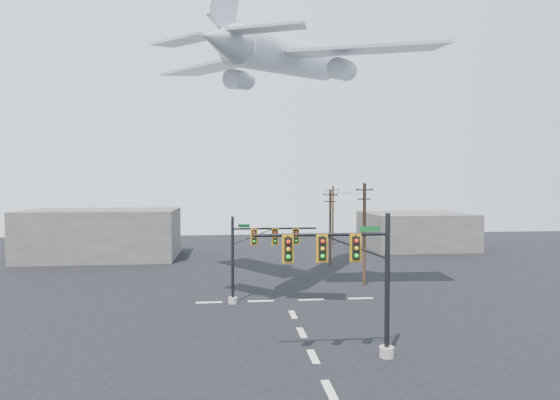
{
  "coord_description": "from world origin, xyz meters",
  "views": [
    {
      "loc": [
        -4.37,
        -24.12,
        9.17
      ],
      "look_at": [
        -1.23,
        5.0,
        8.15
      ],
      "focal_mm": 30.0,
      "sensor_mm": 36.0,
      "label": 1
    }
  ],
  "objects": [
    {
      "name": "building_left",
      "position": [
        -20.0,
        35.0,
        3.0
      ],
      "size": [
        18.0,
        10.0,
        6.0
      ],
      "primitive_type": "cube",
      "color": "#636058",
      "rests_on": "ground"
    },
    {
      "name": "power_lines",
      "position": [
        8.3,
        30.7,
        8.11
      ],
      "size": [
        5.75,
        27.93,
        0.22
      ],
      "color": "black"
    },
    {
      "name": "signal_mast_near",
      "position": [
        2.08,
        -0.53,
        4.32
      ],
      "size": [
        7.44,
        0.84,
        7.63
      ],
      "color": "gray",
      "rests_on": "ground"
    },
    {
      "name": "airliner",
      "position": [
        0.7,
        15.69,
        19.87
      ],
      "size": [
        23.29,
        25.43,
        7.31
      ],
      "rotation": [
        0.0,
        -0.15,
        1.05
      ],
      "color": "silver"
    },
    {
      "name": "utility_pole_b",
      "position": [
        6.86,
        27.37,
        4.45
      ],
      "size": [
        1.72,
        0.29,
        8.51
      ],
      "rotation": [
        0.0,
        0.0,
        0.07
      ],
      "color": "#412C1B",
      "rests_on": "ground"
    },
    {
      "name": "signal_mast_far",
      "position": [
        -2.53,
        11.48,
        3.79
      ],
      "size": [
        6.81,
        0.73,
        6.68
      ],
      "color": "gray",
      "rests_on": "ground"
    },
    {
      "name": "utility_pole_a",
      "position": [
        7.64,
        16.65,
        4.83
      ],
      "size": [
        1.76,
        0.8,
        9.23
      ],
      "rotation": [
        0.0,
        0.0,
        0.38
      ],
      "color": "#412C1B",
      "rests_on": "ground"
    },
    {
      "name": "ground",
      "position": [
        0.0,
        0.0,
        0.0
      ],
      "size": [
        120.0,
        120.0,
        0.0
      ],
      "primitive_type": "plane",
      "color": "black",
      "rests_on": "ground"
    },
    {
      "name": "lane_markings",
      "position": [
        0.0,
        5.33,
        0.01
      ],
      "size": [
        14.0,
        21.2,
        0.01
      ],
      "color": "beige",
      "rests_on": "ground"
    },
    {
      "name": "building_right",
      "position": [
        22.0,
        40.0,
        2.5
      ],
      "size": [
        14.0,
        12.0,
        5.0
      ],
      "primitive_type": "cube",
      "color": "#636058",
      "rests_on": "ground"
    },
    {
      "name": "utility_pole_c",
      "position": [
        11.01,
        44.58,
        4.63
      ],
      "size": [
        1.8,
        0.49,
        8.85
      ],
      "rotation": [
        0.0,
        0.0,
        -0.21
      ],
      "color": "#412C1B",
      "rests_on": "ground"
    }
  ]
}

